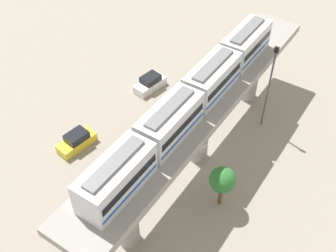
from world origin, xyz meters
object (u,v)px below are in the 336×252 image
(parked_car_red, at_px, (154,129))
(signal_post, at_px, (269,85))
(parked_car_white, at_px, (150,83))
(tree_near_viaduct, at_px, (222,180))
(parked_car_yellow, at_px, (77,141))
(train, at_px, (192,99))

(parked_car_red, xyz_separation_m, signal_post, (9.10, 7.93, 4.87))
(parked_car_white, height_order, tree_near_viaduct, tree_near_viaduct)
(signal_post, bearing_deg, parked_car_white, -173.30)
(signal_post, bearing_deg, parked_car_yellow, -136.68)
(train, xyz_separation_m, parked_car_red, (-5.70, 2.07, -8.38))
(tree_near_viaduct, bearing_deg, signal_post, 96.03)
(train, bearing_deg, signal_post, 71.22)
(tree_near_viaduct, height_order, signal_post, signal_post)
(parked_car_white, bearing_deg, parked_car_red, -42.43)
(parked_car_red, bearing_deg, signal_post, 40.73)
(parked_car_red, distance_m, tree_near_viaduct, 11.46)
(parked_car_red, bearing_deg, parked_car_white, 128.27)
(signal_post, bearing_deg, parked_car_red, -138.95)
(train, distance_m, tree_near_viaduct, 7.69)
(parked_car_red, distance_m, parked_car_white, 8.02)
(train, distance_m, signal_post, 11.12)
(parked_car_white, xyz_separation_m, tree_near_viaduct, (15.38, -10.38, 2.62))
(parked_car_white, bearing_deg, signal_post, 15.66)
(train, xyz_separation_m, parked_car_white, (-10.71, 8.34, -8.38))
(tree_near_viaduct, bearing_deg, parked_car_yellow, -173.10)
(parked_car_red, height_order, signal_post, signal_post)
(parked_car_white, xyz_separation_m, signal_post, (14.11, 1.66, 4.87))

